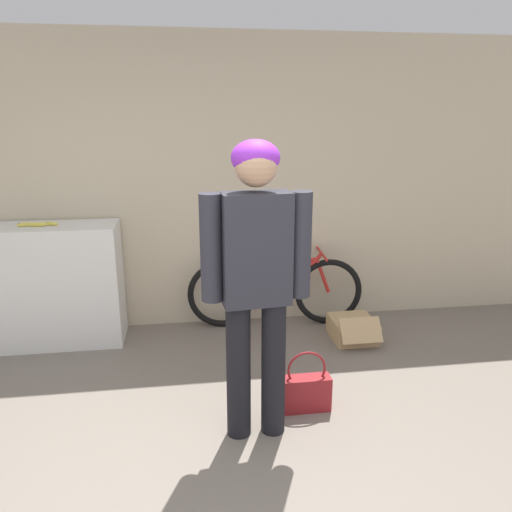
% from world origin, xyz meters
% --- Properties ---
extents(wall_back, '(8.00, 0.07, 2.60)m').
position_xyz_m(wall_back, '(0.00, 2.66, 1.30)').
color(wall_back, beige).
rests_on(wall_back, ground_plane).
extents(side_shelf, '(1.08, 0.46, 1.04)m').
position_xyz_m(side_shelf, '(-1.24, 2.38, 0.52)').
color(side_shelf, white).
rests_on(side_shelf, ground_plane).
extents(person, '(0.64, 0.26, 1.79)m').
position_xyz_m(person, '(0.25, 0.86, 1.07)').
color(person, black).
rests_on(person, ground_plane).
extents(bicycle, '(1.63, 0.46, 0.71)m').
position_xyz_m(bicycle, '(0.67, 2.46, 0.34)').
color(bicycle, black).
rests_on(bicycle, ground_plane).
extents(banana, '(0.34, 0.09, 0.03)m').
position_xyz_m(banana, '(-1.33, 2.36, 1.05)').
color(banana, '#EAD64C').
rests_on(banana, side_shelf).
extents(handbag, '(0.33, 0.12, 0.43)m').
position_xyz_m(handbag, '(0.62, 1.04, 0.14)').
color(handbag, maroon).
rests_on(handbag, ground_plane).
extents(cardboard_box, '(0.37, 0.48, 0.26)m').
position_xyz_m(cardboard_box, '(1.29, 2.06, 0.09)').
color(cardboard_box, tan).
rests_on(cardboard_box, ground_plane).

